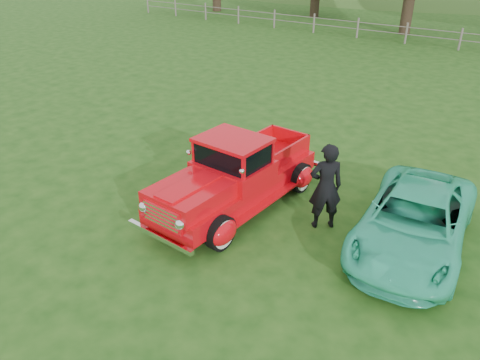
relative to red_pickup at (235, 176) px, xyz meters
The scene contains 5 objects.
ground 1.53m from the red_pickup, 67.00° to the right, with size 140.00×140.00×0.00m, color #1A4612.
fence_line 20.81m from the red_pickup, 88.60° to the left, with size 48.00×0.12×1.20m.
red_pickup is the anchor object (origin of this frame).
teal_sedan 4.04m from the red_pickup, 10.81° to the left, with size 2.03×4.39×1.22m, color #33CD9F.
man 2.16m from the red_pickup, 11.01° to the left, with size 0.73×0.48×2.00m, color black.
Camera 1 is at (5.12, -6.66, 5.83)m, focal length 35.00 mm.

